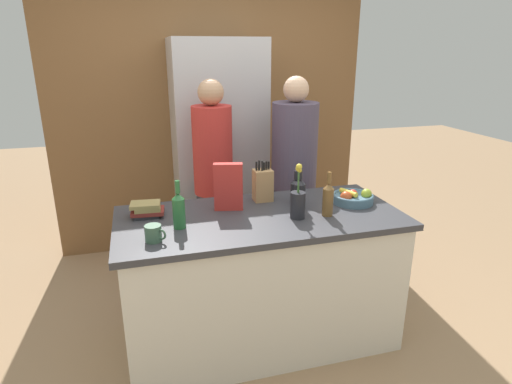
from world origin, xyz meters
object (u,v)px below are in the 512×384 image
object	(u,v)px
fruit_bowl	(353,197)
bottle_water	(179,210)
knife_block	(263,185)
bottle_vinegar	(296,190)
person_at_sink	(213,174)
person_in_blue	(294,171)
cereal_box	(228,187)
bottle_wine	(328,199)
book_stack	(147,210)
bottle_oil	(300,193)
refrigerator	(219,153)
flower_vase	(298,202)
coffee_mug	(154,233)

from	to	relation	value
fruit_bowl	bottle_water	xyz separation A→B (m)	(-1.19, -0.11, 0.08)
knife_block	bottle_vinegar	bearing A→B (deg)	-28.38
knife_block	person_at_sink	distance (m)	0.59
person_in_blue	cereal_box	bearing A→B (deg)	-164.16
fruit_bowl	bottle_wine	size ratio (longest dim) A/B	0.97
book_stack	bottle_oil	size ratio (longest dim) A/B	0.79
refrigerator	person_in_blue	xyz separation A→B (m)	(0.50, -0.64, -0.04)
bottle_wine	flower_vase	bearing A→B (deg)	176.47
fruit_bowl	bottle_oil	distance (m)	0.40
refrigerator	cereal_box	world-z (taller)	refrigerator
flower_vase	cereal_box	xyz separation A→B (m)	(-0.38, 0.26, 0.05)
flower_vase	bottle_vinegar	distance (m)	0.27
knife_block	bottle_vinegar	world-z (taller)	knife_block
cereal_box	bottle_oil	xyz separation A→B (m)	(0.45, -0.11, -0.05)
knife_block	bottle_wine	size ratio (longest dim) A/B	1.02
flower_vase	person_at_sink	distance (m)	0.97
fruit_bowl	coffee_mug	xyz separation A→B (m)	(-1.34, -0.26, 0.01)
coffee_mug	person_at_sink	xyz separation A→B (m)	(0.51, 1.00, 0.01)
bottle_vinegar	person_in_blue	size ratio (longest dim) A/B	0.13
refrigerator	flower_vase	distance (m)	1.49
bottle_water	person_at_sink	world-z (taller)	person_at_sink
bottle_vinegar	bottle_water	distance (m)	0.84
knife_block	bottle_water	bearing A→B (deg)	-151.74
bottle_oil	bottle_water	size ratio (longest dim) A/B	0.94
book_stack	person_in_blue	xyz separation A→B (m)	(1.19, 0.56, 0.01)
fruit_bowl	person_at_sink	bearing A→B (deg)	138.03
flower_vase	cereal_box	bearing A→B (deg)	145.61
book_stack	person_in_blue	size ratio (longest dim) A/B	0.13
bottle_oil	bottle_vinegar	size ratio (longest dim) A/B	1.20
fruit_bowl	knife_block	world-z (taller)	knife_block
bottle_water	person_at_sink	distance (m)	0.93
fruit_bowl	flower_vase	distance (m)	0.49
bottle_oil	bottle_water	xyz separation A→B (m)	(-0.79, -0.10, 0.01)
coffee_mug	bottle_vinegar	world-z (taller)	bottle_vinegar
bottle_water	bottle_wine	bearing A→B (deg)	-3.40
fruit_bowl	flower_vase	bearing A→B (deg)	-161.69
bottle_oil	person_at_sink	world-z (taller)	person_at_sink
fruit_bowl	bottle_oil	world-z (taller)	bottle_oil
flower_vase	person_in_blue	xyz separation A→B (m)	(0.29, 0.83, -0.05)
fruit_bowl	knife_block	xyz separation A→B (m)	(-0.58, 0.22, 0.07)
coffee_mug	book_stack	distance (m)	0.38
person_at_sink	knife_block	bearing A→B (deg)	-77.41
cereal_box	person_in_blue	size ratio (longest dim) A/B	0.18
refrigerator	bottle_wine	size ratio (longest dim) A/B	7.03
cereal_box	bottle_wine	xyz separation A→B (m)	(0.58, -0.27, -0.04)
flower_vase	bottle_water	world-z (taller)	flower_vase
book_stack	bottle_vinegar	size ratio (longest dim) A/B	0.95
bottle_oil	person_at_sink	bearing A→B (deg)	120.06
refrigerator	fruit_bowl	xyz separation A→B (m)	(0.67, -1.32, -0.05)
knife_block	person_at_sink	xyz separation A→B (m)	(-0.25, 0.53, -0.06)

